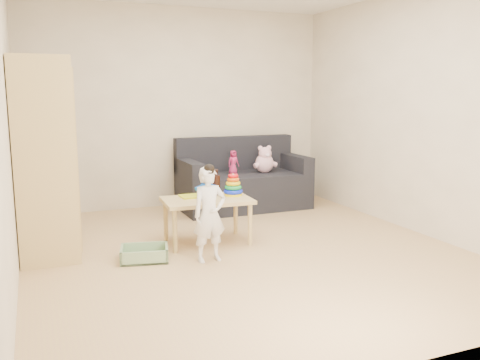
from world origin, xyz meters
name	(u,v)px	position (x,y,z in m)	size (l,w,h in m)	color
room	(245,115)	(0.00, 0.00, 1.30)	(4.50, 4.50, 4.50)	tan
wardrobe	(44,157)	(-1.74, 0.71, 0.91)	(0.50, 1.01, 1.81)	tan
sofa	(244,191)	(0.70, 1.71, 0.23)	(1.65, 0.83, 0.46)	black
play_table	(207,221)	(-0.25, 0.40, 0.23)	(0.87, 0.55, 0.46)	tan
storage_bin	(144,253)	(-0.95, 0.10, 0.06)	(0.42, 0.32, 0.13)	gray
toddler	(210,216)	(-0.40, -0.14, 0.42)	(0.31, 0.21, 0.84)	silver
pink_bear	(264,161)	(0.98, 1.68, 0.61)	(0.26, 0.22, 0.30)	#EEAFC1
doll	(233,163)	(0.54, 1.69, 0.62)	(0.15, 0.10, 0.30)	#B92259
ring_stacker	(233,187)	(0.06, 0.45, 0.55)	(0.20, 0.20, 0.23)	yellow
brown_bottle	(216,184)	(-0.09, 0.56, 0.57)	(0.09, 0.09, 0.26)	black
blue_plush	(206,185)	(-0.21, 0.51, 0.58)	(0.20, 0.16, 0.24)	blue
wooden_figure	(200,193)	(-0.32, 0.40, 0.52)	(0.05, 0.04, 0.12)	maroon
yellow_book	(191,196)	(-0.37, 0.54, 0.46)	(0.21, 0.21, 0.02)	#C8D015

